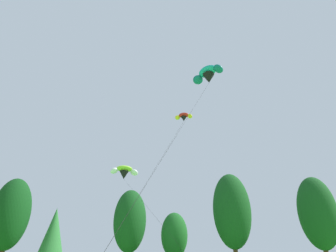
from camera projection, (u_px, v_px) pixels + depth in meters
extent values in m
ellipsoid|color=#0F3D14|center=(11.00, 213.00, 41.39)|extent=(5.31, 5.31, 10.20)
cone|color=#2D7033|center=(54.00, 231.00, 43.06)|extent=(3.59, 3.59, 6.70)
ellipsoid|color=#144719|center=(130.00, 220.00, 44.03)|extent=(5.02, 5.02, 9.36)
ellipsoid|color=#19561E|center=(174.00, 235.00, 44.15)|extent=(4.11, 4.11, 6.72)
ellipsoid|color=#144719|center=(232.00, 210.00, 42.25)|extent=(5.54, 5.54, 10.88)
ellipsoid|color=#144719|center=(317.00, 212.00, 41.04)|extent=(5.34, 5.34, 10.29)
ellipsoid|color=red|center=(184.00, 115.00, 34.79)|extent=(1.41, 1.12, 0.70)
ellipsoid|color=yellow|center=(190.00, 116.00, 34.53)|extent=(0.70, 0.83, 0.79)
ellipsoid|color=yellow|center=(178.00, 118.00, 34.87)|extent=(0.84, 0.81, 0.79)
cone|color=black|center=(184.00, 119.00, 34.65)|extent=(0.87, 0.87, 0.59)
cylinder|color=black|center=(159.00, 163.00, 24.28)|extent=(6.37, 15.08, 15.43)
ellipsoid|color=#93D633|center=(124.00, 169.00, 38.05)|extent=(2.41, 1.81, 1.05)
ellipsoid|color=white|center=(134.00, 172.00, 38.28)|extent=(1.43, 1.33, 1.25)
ellipsoid|color=white|center=(114.00, 171.00, 37.51)|extent=(1.25, 1.32, 1.25)
cone|color=black|center=(124.00, 175.00, 37.80)|extent=(1.49, 1.49, 1.04)
cylinder|color=black|center=(148.00, 208.00, 28.93)|extent=(6.89, 14.95, 9.83)
ellipsoid|color=teal|center=(208.00, 71.00, 30.40)|extent=(2.51, 2.59, 1.10)
ellipsoid|color=#0F666B|center=(218.00, 69.00, 29.33)|extent=(1.59, 1.52, 1.29)
ellipsoid|color=#0F666B|center=(198.00, 80.00, 31.13)|extent=(1.55, 1.56, 1.29)
cone|color=black|center=(209.00, 79.00, 30.12)|extent=(1.75, 1.75, 1.06)
cylinder|color=black|center=(173.00, 141.00, 21.97)|extent=(8.42, 9.07, 17.07)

